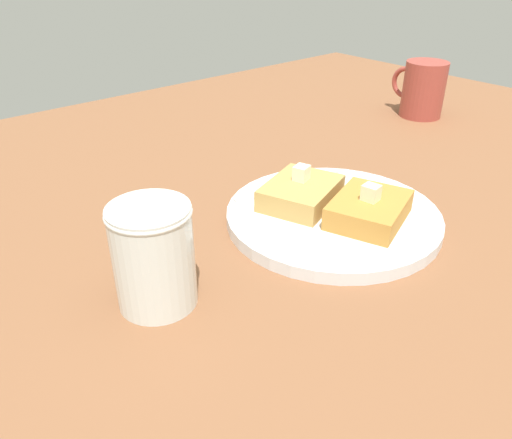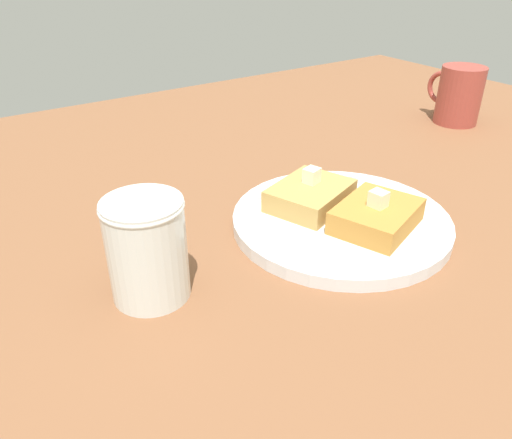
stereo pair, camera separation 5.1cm
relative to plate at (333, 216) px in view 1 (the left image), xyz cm
name	(u,v)px [view 1 (the left image)]	position (x,y,z in cm)	size (l,w,h in cm)	color
table_surface	(381,196)	(1.50, -11.56, -1.79)	(127.90, 127.90, 1.86)	brown
plate	(333,216)	(0.00, 0.00, 0.00)	(25.04, 25.04, 1.48)	silver
toast_slice_left	(369,210)	(-3.97, -1.42, 1.93)	(7.47, 9.55, 2.62)	#BC7F35
toast_slice_middle	(301,193)	(3.97, 1.42, 1.93)	(7.47, 9.55, 2.62)	tan
butter_pat_primary	(371,193)	(-4.05, -1.26, 4.13)	(1.77, 1.59, 1.77)	#F0EAC4
butter_pat_secondary	(301,173)	(4.65, 0.78, 4.13)	(1.77, 1.59, 1.77)	#F8ECC8
fork	(298,185)	(7.31, -1.46, 0.80)	(4.89, 15.93, 0.36)	silver
syrup_jar	(154,261)	(0.75, 23.28, 3.61)	(7.46, 7.46, 9.84)	#371A05
coffee_mug	(423,89)	(16.26, -42.65, 4.16)	(10.73, 7.56, 9.98)	#9F3F35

